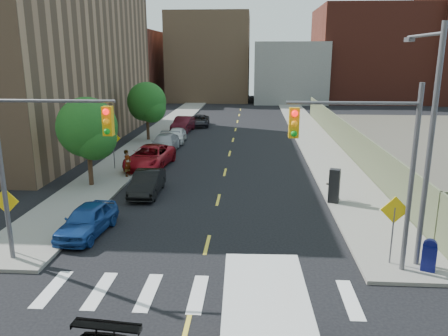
# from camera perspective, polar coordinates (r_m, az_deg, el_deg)

# --- Properties ---
(sidewalk_nw) EXTENTS (3.50, 73.00, 0.15)m
(sidewalk_nw) POSITION_cam_1_polar(r_m,az_deg,el_deg) (52.19, -6.90, 5.80)
(sidewalk_nw) COLOR gray
(sidewalk_nw) RESTS_ON ground
(sidewalk_ne) EXTENTS (3.50, 73.00, 0.15)m
(sidewalk_ne) POSITION_cam_1_polar(r_m,az_deg,el_deg) (51.64, 10.34, 5.58)
(sidewalk_ne) COLOR gray
(sidewalk_ne) RESTS_ON ground
(fence_north) EXTENTS (0.12, 44.00, 2.50)m
(fence_north) POSITION_cam_1_polar(r_m,az_deg,el_deg) (38.57, 15.34, 4.09)
(fence_north) COLOR #70714F
(fence_north) RESTS_ON ground
(bg_bldg_west) EXTENTS (14.00, 18.00, 12.00)m
(bg_bldg_west) POSITION_cam_1_polar(r_m,az_deg,el_deg) (82.74, -13.31, 12.83)
(bg_bldg_west) COLOR #592319
(bg_bldg_west) RESTS_ON ground
(bg_bldg_midwest) EXTENTS (14.00, 16.00, 15.00)m
(bg_bldg_midwest) POSITION_cam_1_polar(r_m,az_deg,el_deg) (81.59, -1.79, 14.23)
(bg_bldg_midwest) COLOR #8C6B4C
(bg_bldg_midwest) RESTS_ON ground
(bg_bldg_center) EXTENTS (12.00, 16.00, 10.00)m
(bg_bldg_center) POSITION_cam_1_polar(r_m,az_deg,el_deg) (79.49, 8.41, 12.28)
(bg_bldg_center) COLOR gray
(bg_bldg_center) RESTS_ON ground
(bg_bldg_east) EXTENTS (18.00, 18.00, 16.00)m
(bg_bldg_east) POSITION_cam_1_polar(r_m,az_deg,el_deg) (83.66, 18.27, 13.88)
(bg_bldg_east) COLOR #592319
(bg_bldg_east) RESTS_ON ground
(signal_nw) EXTENTS (4.59, 0.30, 7.00)m
(signal_nw) POSITION_cam_1_polar(r_m,az_deg,el_deg) (17.44, -23.08, 2.26)
(signal_nw) COLOR #59595E
(signal_nw) RESTS_ON ground
(signal_ne) EXTENTS (4.59, 0.30, 7.00)m
(signal_ne) POSITION_cam_1_polar(r_m,az_deg,el_deg) (16.10, 18.53, 1.74)
(signal_ne) COLOR #59595E
(signal_ne) RESTS_ON ground
(streetlight_ne) EXTENTS (0.25, 3.70, 9.00)m
(streetlight_ne) POSITION_cam_1_polar(r_m,az_deg,el_deg) (17.51, 25.03, 4.41)
(streetlight_ne) COLOR #59595E
(streetlight_ne) RESTS_ON ground
(warn_sign_nw) EXTENTS (1.06, 0.06, 2.83)m
(warn_sign_nw) POSITION_cam_1_polar(r_m,az_deg,el_deg) (19.36, -26.50, -4.77)
(warn_sign_nw) COLOR #59595E
(warn_sign_nw) RESTS_ON ground
(warn_sign_ne) EXTENTS (1.06, 0.06, 2.83)m
(warn_sign_ne) POSITION_cam_1_polar(r_m,az_deg,el_deg) (17.60, 21.31, -6.06)
(warn_sign_ne) COLOR #59595E
(warn_sign_ne) RESTS_ON ground
(warn_sign_midwest) EXTENTS (1.06, 0.06, 2.83)m
(warn_sign_midwest) POSITION_cam_1_polar(r_m,az_deg,el_deg) (31.32, -14.28, 3.23)
(warn_sign_midwest) COLOR #59595E
(warn_sign_midwest) RESTS_ON ground
(tree_west_near) EXTENTS (3.66, 3.64, 5.52)m
(tree_west_near) POSITION_cam_1_polar(r_m,az_deg,el_deg) (27.47, -17.38, 4.63)
(tree_west_near) COLOR #332114
(tree_west_near) RESTS_ON ground
(tree_west_far) EXTENTS (3.66, 3.64, 5.52)m
(tree_west_far) POSITION_cam_1_polar(r_m,az_deg,el_deg) (41.68, -10.03, 8.23)
(tree_west_far) COLOR #332114
(tree_west_far) RESTS_ON ground
(parked_car_blue) EXTENTS (2.00, 4.18, 1.38)m
(parked_car_blue) POSITION_cam_1_polar(r_m,az_deg,el_deg) (20.71, -17.43, -6.50)
(parked_car_blue) COLOR navy
(parked_car_blue) RESTS_ON ground
(parked_car_black) EXTENTS (1.54, 4.23, 1.38)m
(parked_car_black) POSITION_cam_1_polar(r_m,az_deg,el_deg) (25.73, -10.01, -1.94)
(parked_car_black) COLOR black
(parked_car_black) RESTS_ON ground
(parked_car_red) EXTENTS (3.08, 5.83, 1.56)m
(parked_car_red) POSITION_cam_1_polar(r_m,az_deg,el_deg) (31.92, -9.65, 1.45)
(parked_car_red) COLOR maroon
(parked_car_red) RESTS_ON ground
(parked_car_silver) EXTENTS (2.17, 4.99, 1.43)m
(parked_car_silver) POSITION_cam_1_polar(r_m,az_deg,el_deg) (37.03, -7.76, 3.22)
(parked_car_silver) COLOR #9B9DA2
(parked_car_silver) RESTS_ON ground
(parked_car_white) EXTENTS (1.84, 4.11, 1.37)m
(parked_car_white) POSITION_cam_1_polar(r_m,az_deg,el_deg) (40.89, -6.23, 4.29)
(parked_car_white) COLOR silver
(parked_car_white) RESTS_ON ground
(parked_car_maroon) EXTENTS (2.12, 4.90, 1.57)m
(parked_car_maroon) POSITION_cam_1_polar(r_m,az_deg,el_deg) (46.72, -5.35, 5.71)
(parked_car_maroon) COLOR #400C15
(parked_car_maroon) RESTS_ON ground
(parked_car_grey) EXTENTS (2.33, 4.59, 1.24)m
(parked_car_grey) POSITION_cam_1_polar(r_m,az_deg,el_deg) (50.39, -3.18, 6.20)
(parked_car_grey) COLOR black
(parked_car_grey) RESTS_ON ground
(mailbox) EXTENTS (0.60, 0.53, 1.22)m
(mailbox) POSITION_cam_1_polar(r_m,az_deg,el_deg) (18.03, 25.22, -10.28)
(mailbox) COLOR #0F1358
(mailbox) RESTS_ON sidewalk_ne
(payphone) EXTENTS (0.66, 0.60, 1.85)m
(payphone) POSITION_cam_1_polar(r_m,az_deg,el_deg) (24.20, 14.20, -2.27)
(payphone) COLOR black
(payphone) RESTS_ON sidewalk_ne
(pedestrian_west) EXTENTS (0.58, 0.73, 1.74)m
(pedestrian_west) POSITION_cam_1_polar(r_m,az_deg,el_deg) (29.33, -12.49, 0.63)
(pedestrian_west) COLOR gray
(pedestrian_west) RESTS_ON sidewalk_nw
(pedestrian_east) EXTENTS (0.98, 0.84, 1.73)m
(pedestrian_east) POSITION_cam_1_polar(r_m,az_deg,el_deg) (24.66, 14.04, -2.10)
(pedestrian_east) COLOR gray
(pedestrian_east) RESTS_ON sidewalk_ne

